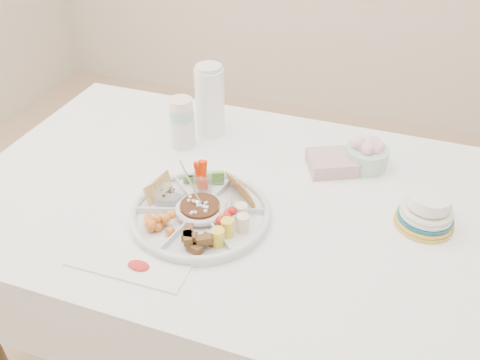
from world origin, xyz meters
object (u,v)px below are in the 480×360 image
(dining_table, at_px, (224,279))
(plate_stack, at_px, (427,210))
(party_tray, at_px, (200,211))
(thermos, at_px, (210,100))

(dining_table, height_order, plate_stack, plate_stack)
(party_tray, bearing_deg, thermos, 108.54)
(party_tray, bearing_deg, plate_stack, 16.74)
(plate_stack, bearing_deg, party_tray, -163.26)
(party_tray, xyz_separation_m, plate_stack, (0.58, 0.17, 0.03))
(dining_table, height_order, party_tray, party_tray)
(party_tray, xyz_separation_m, thermos, (-0.15, 0.44, 0.10))
(thermos, relative_size, plate_stack, 1.60)
(thermos, bearing_deg, party_tray, -71.46)
(dining_table, xyz_separation_m, plate_stack, (0.57, 0.04, 0.43))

